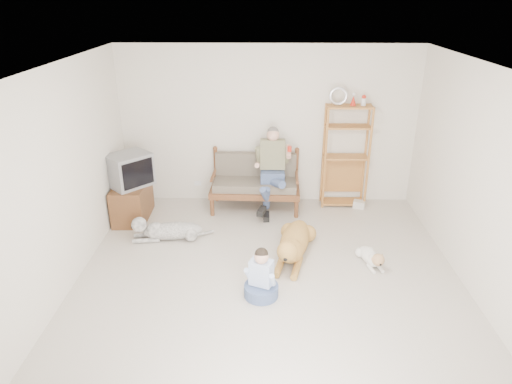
{
  "coord_description": "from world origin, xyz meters",
  "views": [
    {
      "loc": [
        -0.08,
        -4.77,
        3.44
      ],
      "look_at": [
        -0.18,
        1.0,
        0.9
      ],
      "focal_mm": 32.0,
      "sensor_mm": 36.0,
      "label": 1
    }
  ],
  "objects_px": {
    "golden_retriever": "(293,244)",
    "loveseat": "(255,181)",
    "tv_stand": "(132,201)",
    "etagere": "(346,156)"
  },
  "relations": [
    {
      "from": "golden_retriever",
      "to": "tv_stand",
      "type": "bearing_deg",
      "value": 169.01
    },
    {
      "from": "loveseat",
      "to": "tv_stand",
      "type": "relative_size",
      "value": 1.68
    },
    {
      "from": "loveseat",
      "to": "etagere",
      "type": "height_order",
      "value": "etagere"
    },
    {
      "from": "etagere",
      "to": "golden_retriever",
      "type": "distance_m",
      "value": 2.11
    },
    {
      "from": "loveseat",
      "to": "etagere",
      "type": "bearing_deg",
      "value": 7.2
    },
    {
      "from": "etagere",
      "to": "loveseat",
      "type": "bearing_deg",
      "value": -174.77
    },
    {
      "from": "golden_retriever",
      "to": "loveseat",
      "type": "bearing_deg",
      "value": 122.63
    },
    {
      "from": "etagere",
      "to": "golden_retriever",
      "type": "height_order",
      "value": "etagere"
    },
    {
      "from": "etagere",
      "to": "tv_stand",
      "type": "distance_m",
      "value": 3.64
    },
    {
      "from": "loveseat",
      "to": "golden_retriever",
      "type": "relative_size",
      "value": 0.96
    }
  ]
}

